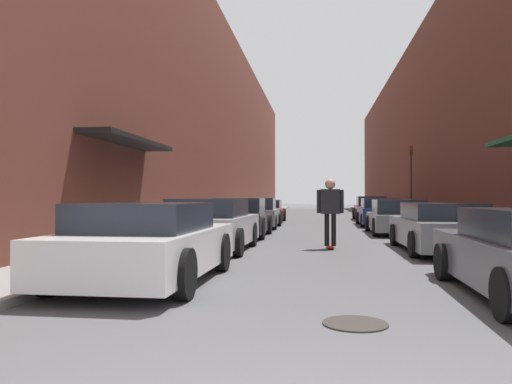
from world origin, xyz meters
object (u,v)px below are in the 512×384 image
parked_car_right_3 (380,213)px  manhole_cover (355,324)px  parked_car_right_1 (440,228)px  skateboarder (330,206)px  parked_car_left_2 (240,218)px  parked_car_left_4 (267,211)px  traffic_light (411,175)px  parked_car_left_1 (210,225)px  parked_car_right_4 (371,209)px  parked_car_right_2 (398,217)px  parked_car_left_0 (148,243)px  parked_car_left_3 (256,214)px

parked_car_right_3 → manhole_cover: parked_car_right_3 is taller
parked_car_right_1 → skateboarder: skateboarder is taller
parked_car_left_2 → skateboarder: bearing=-51.1°
parked_car_left_4 → traffic_light: 7.86m
skateboarder → parked_car_left_4: bearing=102.9°
parked_car_left_1 → parked_car_right_4: bearing=71.7°
parked_car_left_2 → parked_car_right_2: size_ratio=0.93×
traffic_light → parked_car_left_2: bearing=-126.9°
parked_car_left_2 → parked_car_right_2: parked_car_left_2 is taller
parked_car_left_0 → parked_car_left_4: bearing=90.2°
parked_car_left_4 → skateboarder: bearing=-77.1°
parked_car_right_1 → parked_car_right_3: bearing=90.5°
parked_car_right_4 → parked_car_left_4: bearing=-151.1°
skateboarder → manhole_cover: (0.08, -7.85, -1.13)m
manhole_cover → skateboarder: bearing=90.6°
manhole_cover → parked_car_right_3: bearing=82.3°
parked_car_left_0 → parked_car_right_3: bearing=71.2°
parked_car_right_2 → skateboarder: 6.14m
parked_car_left_2 → parked_car_left_4: (-0.09, 9.78, -0.04)m
parked_car_left_4 → skateboarder: 13.85m
parked_car_left_3 → manhole_cover: 16.76m
parked_car_left_2 → skateboarder: 4.79m
parked_car_right_2 → traffic_light: (1.96, 8.19, 1.89)m
skateboarder → parked_car_left_2: bearing=128.9°
parked_car_right_2 → parked_car_right_3: parked_car_right_3 is taller
parked_car_right_3 → parked_car_right_4: (0.14, 5.83, 0.05)m
parked_car_right_4 → traffic_light: 3.93m
manhole_cover → parked_car_right_2: bearing=79.4°
parked_car_left_3 → parked_car_right_4: bearing=54.4°
parked_car_right_2 → manhole_cover: parked_car_right_2 is taller
parked_car_right_1 → skateboarder: (-2.70, 0.39, 0.54)m
parked_car_left_2 → parked_car_left_3: parked_car_left_2 is taller
parked_car_right_4 → traffic_light: (1.79, -2.98, 1.83)m
parked_car_left_4 → parked_car_right_2: size_ratio=1.02×
parked_car_left_1 → parked_car_left_0: bearing=-89.6°
skateboarder → parked_car_left_1: bearing=-164.2°
parked_car_left_2 → manhole_cover: size_ratio=5.67×
parked_car_left_3 → parked_car_left_1: bearing=-90.0°
parked_car_left_3 → parked_car_right_4: (5.80, 8.11, 0.04)m
parked_car_left_2 → parked_car_left_4: size_ratio=0.90×
parked_car_right_3 → manhole_cover: size_ratio=6.49×
parked_car_left_4 → skateboarder: (3.08, -13.49, 0.54)m
parked_car_left_0 → parked_car_right_3: 17.43m
parked_car_left_1 → parked_car_left_4: (-0.03, 14.35, -0.05)m
parked_car_left_1 → parked_car_left_3: same height
parked_car_left_4 → parked_car_right_3: size_ratio=0.96×
parked_car_left_0 → parked_car_left_3: 14.22m
parked_car_left_3 → parked_car_right_4: 9.97m
parked_car_left_4 → parked_car_left_0: bearing=-89.8°
parked_car_right_4 → traffic_light: traffic_light is taller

